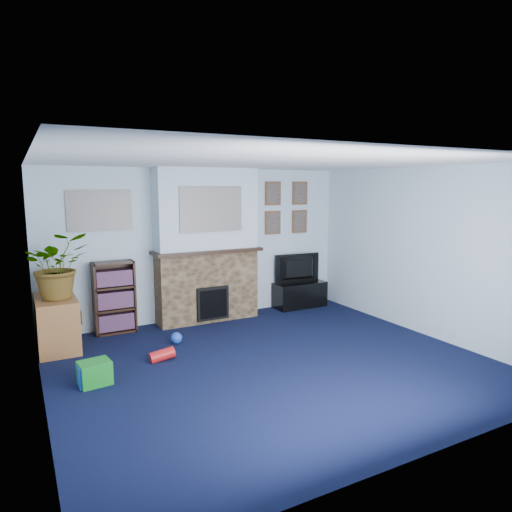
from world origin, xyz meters
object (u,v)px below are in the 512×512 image
television (299,268)px  sideboard (57,323)px  bookshelf (114,299)px  tv_stand (300,294)px

television → sideboard: 4.01m
sideboard → bookshelf: bearing=23.8°
television → sideboard: size_ratio=0.97×
television → bookshelf: (-3.17, 0.06, -0.19)m
tv_stand → bookshelf: (-3.17, 0.08, 0.28)m
tv_stand → sideboard: sideboard is taller
television → bookshelf: bearing=3.1°
tv_stand → television: (0.00, 0.02, 0.47)m
tv_stand → bookshelf: 3.19m
bookshelf → television: bearing=-1.0°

